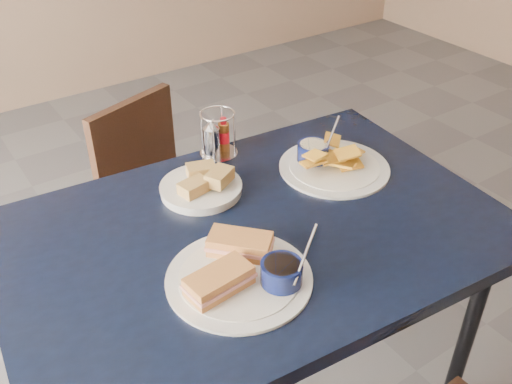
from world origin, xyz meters
TOP-DOWN VIEW (x-y plane):
  - ground at (0.00, 0.00)m, footprint 6.00×6.00m
  - dining_table at (-0.17, -0.14)m, footprint 1.26×0.90m
  - chair_far at (-0.10, 0.58)m, footprint 0.45×0.45m
  - sandwich_plate at (-0.29, -0.27)m, footprint 0.32×0.32m
  - plantain_plate at (0.15, -0.03)m, footprint 0.31×0.31m
  - bread_basket at (-0.20, 0.06)m, footprint 0.21×0.21m
  - condiment_caddy at (-0.07, 0.21)m, footprint 0.11×0.11m

SIDE VIEW (x-z plane):
  - ground at x=0.00m, z-range 0.00..0.00m
  - chair_far at x=-0.10m, z-range 0.06..0.82m
  - dining_table at x=-0.17m, z-range 0.31..1.06m
  - plantain_plate at x=0.15m, z-range 0.71..0.83m
  - bread_basket at x=-0.20m, z-range 0.74..0.80m
  - sandwich_plate at x=-0.29m, z-range 0.71..0.83m
  - condiment_caddy at x=-0.07m, z-range 0.74..0.87m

